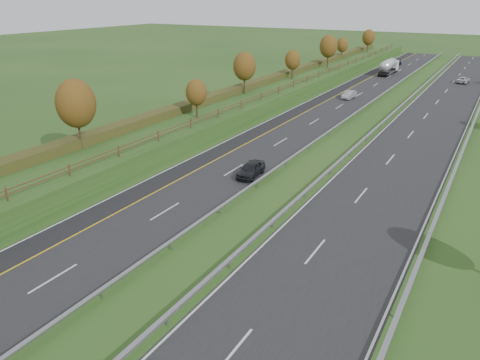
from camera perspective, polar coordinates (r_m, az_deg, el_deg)
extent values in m
plane|color=#284B1B|center=(65.88, 13.26, 5.42)|extent=(400.00, 400.00, 0.00)
cube|color=black|center=(72.91, 8.38, 7.32)|extent=(10.50, 200.00, 0.04)
cube|color=black|center=(68.95, 21.26, 5.25)|extent=(10.50, 200.00, 0.04)
cube|color=black|center=(74.29, 5.67, 7.72)|extent=(3.00, 200.00, 0.04)
cube|color=silver|center=(74.81, 4.76, 7.87)|extent=(0.15, 200.00, 0.01)
cube|color=gold|center=(73.71, 6.74, 7.58)|extent=(0.15, 200.00, 0.01)
cube|color=silver|center=(71.31, 12.17, 6.77)|extent=(0.15, 200.00, 0.01)
cube|color=silver|center=(69.76, 17.19, 5.96)|extent=(0.15, 200.00, 0.01)
cube|color=silver|center=(68.48, 25.41, 4.54)|extent=(0.15, 200.00, 0.01)
cube|color=silver|center=(34.35, -21.78, -11.05)|extent=(0.15, 4.00, 0.01)
cube|color=silver|center=(26.51, -0.75, -20.12)|extent=(0.15, 4.00, 0.01)
cube|color=silver|center=(41.63, -9.14, -3.78)|extent=(0.15, 4.00, 0.01)
cube|color=silver|center=(35.45, 9.17, -8.56)|extent=(0.15, 4.00, 0.01)
cube|color=silver|center=(50.74, -0.78, 1.24)|extent=(0.15, 4.00, 0.01)
cube|color=silver|center=(45.80, 14.54, -1.80)|extent=(0.15, 4.00, 0.01)
cube|color=silver|center=(60.87, 4.94, 4.65)|extent=(0.15, 4.00, 0.01)
cube|color=silver|center=(56.81, 17.86, 2.42)|extent=(0.15, 4.00, 0.01)
cube|color=silver|center=(71.57, 9.02, 7.04)|extent=(0.15, 4.00, 0.01)
cube|color=silver|center=(68.16, 20.09, 5.25)|extent=(0.15, 4.00, 0.01)
cube|color=silver|center=(82.63, 12.05, 8.78)|extent=(0.15, 4.00, 0.01)
cube|color=silver|center=(79.69, 21.70, 7.27)|extent=(0.15, 4.00, 0.01)
cube|color=silver|center=(93.92, 14.37, 10.09)|extent=(0.15, 4.00, 0.01)
cube|color=silver|center=(91.35, 22.91, 8.77)|extent=(0.15, 4.00, 0.01)
cube|color=silver|center=(105.37, 16.21, 11.11)|extent=(0.15, 4.00, 0.01)
cube|color=silver|center=(103.08, 23.85, 9.92)|extent=(0.15, 4.00, 0.01)
cube|color=silver|center=(116.93, 17.70, 11.91)|extent=(0.15, 4.00, 0.01)
cube|color=silver|center=(114.87, 24.60, 10.84)|extent=(0.15, 4.00, 0.01)
cube|color=silver|center=(128.57, 18.92, 12.57)|extent=(0.15, 4.00, 0.01)
cube|color=silver|center=(126.70, 25.21, 11.58)|extent=(0.15, 4.00, 0.01)
cube|color=silver|center=(140.27, 19.94, 13.11)|extent=(0.15, 4.00, 0.01)
cube|color=silver|center=(138.56, 25.72, 12.20)|extent=(0.15, 4.00, 0.01)
cube|color=silver|center=(152.02, 20.81, 13.56)|extent=(0.15, 4.00, 0.01)
cube|color=silver|center=(150.44, 26.16, 12.72)|extent=(0.15, 4.00, 0.01)
cube|color=silver|center=(163.80, 21.56, 13.95)|extent=(0.15, 4.00, 0.01)
cube|color=silver|center=(162.34, 26.53, 13.16)|extent=(0.15, 4.00, 0.01)
cube|color=#284B1B|center=(78.16, -0.58, 9.25)|extent=(12.00, 200.00, 2.00)
cube|color=#353D19|center=(78.85, -1.86, 10.50)|extent=(2.20, 180.00, 1.10)
cube|color=#422B19|center=(75.73, 2.41, 10.03)|extent=(0.08, 184.00, 0.10)
cube|color=#422B19|center=(75.65, 2.42, 10.32)|extent=(0.08, 184.00, 0.10)
cube|color=#422B19|center=(42.57, -26.55, -1.57)|extent=(0.12, 0.12, 1.20)
cube|color=#422B19|center=(46.14, -20.06, 1.13)|extent=(0.12, 0.12, 1.20)
cube|color=#422B19|center=(50.29, -14.56, 3.41)|extent=(0.12, 0.12, 1.20)
cube|color=#422B19|center=(54.90, -9.92, 5.30)|extent=(0.12, 0.12, 1.20)
cube|color=#422B19|center=(59.87, -6.00, 6.86)|extent=(0.12, 0.12, 1.20)
cube|color=#422B19|center=(65.10, -2.68, 8.15)|extent=(0.12, 0.12, 1.20)
cube|color=#422B19|center=(70.55, 0.15, 9.23)|extent=(0.12, 0.12, 1.20)
cube|color=#422B19|center=(76.16, 2.59, 10.13)|extent=(0.12, 0.12, 1.20)
cube|color=#422B19|center=(81.90, 4.70, 10.89)|extent=(0.12, 0.12, 1.20)
cube|color=#422B19|center=(87.75, 6.54, 11.54)|extent=(0.12, 0.12, 1.20)
cube|color=#422B19|center=(93.68, 8.15, 12.10)|extent=(0.12, 0.12, 1.20)
cube|color=#422B19|center=(99.69, 9.58, 12.58)|extent=(0.12, 0.12, 1.20)
cube|color=#422B19|center=(105.75, 10.85, 13.00)|extent=(0.12, 0.12, 1.20)
cube|color=#422B19|center=(111.86, 11.98, 13.37)|extent=(0.12, 0.12, 1.20)
cube|color=#422B19|center=(118.02, 13.00, 13.70)|extent=(0.12, 0.12, 1.20)
cube|color=#422B19|center=(124.21, 13.92, 13.99)|extent=(0.12, 0.12, 1.20)
cube|color=#422B19|center=(130.42, 14.76, 14.25)|extent=(0.12, 0.12, 1.20)
cube|color=#422B19|center=(136.67, 15.52, 14.49)|extent=(0.12, 0.12, 1.20)
cube|color=#422B19|center=(142.94, 16.21, 14.70)|extent=(0.12, 0.12, 1.20)
cube|color=#422B19|center=(149.23, 16.85, 14.89)|extent=(0.12, 0.12, 1.20)
cube|color=#422B19|center=(155.53, 17.44, 15.07)|extent=(0.12, 0.12, 1.20)
cube|color=#422B19|center=(161.85, 17.98, 15.23)|extent=(0.12, 0.12, 1.20)
cube|color=gray|center=(70.99, 12.71, 7.14)|extent=(0.32, 200.00, 0.18)
cube|color=gray|center=(31.27, -16.49, -13.27)|extent=(0.10, 0.14, 0.56)
cube|color=gray|center=(35.57, -8.47, -7.97)|extent=(0.10, 0.14, 0.56)
cube|color=gray|center=(40.64, -2.46, -3.80)|extent=(0.10, 0.14, 0.56)
cube|color=gray|center=(46.21, 2.12, -0.56)|extent=(0.10, 0.14, 0.56)
cube|color=gray|center=(52.13, 5.68, 1.96)|extent=(0.10, 0.14, 0.56)
cube|color=gray|center=(58.29, 8.51, 3.96)|extent=(0.10, 0.14, 0.56)
cube|color=gray|center=(64.62, 10.80, 5.56)|extent=(0.10, 0.14, 0.56)
cube|color=gray|center=(71.07, 12.69, 6.87)|extent=(0.10, 0.14, 0.56)
cube|color=gray|center=(77.62, 14.27, 7.96)|extent=(0.10, 0.14, 0.56)
cube|color=gray|center=(84.24, 15.61, 8.87)|extent=(0.10, 0.14, 0.56)
cube|color=gray|center=(90.92, 16.76, 9.64)|extent=(0.10, 0.14, 0.56)
cube|color=gray|center=(97.65, 17.75, 10.30)|extent=(0.10, 0.14, 0.56)
cube|color=gray|center=(104.41, 18.62, 10.88)|extent=(0.10, 0.14, 0.56)
cube|color=gray|center=(111.20, 19.39, 11.38)|extent=(0.10, 0.14, 0.56)
cube|color=gray|center=(118.01, 20.07, 11.82)|extent=(0.10, 0.14, 0.56)
cube|color=gray|center=(124.85, 20.68, 12.22)|extent=(0.10, 0.14, 0.56)
cube|color=gray|center=(131.70, 21.22, 12.57)|extent=(0.10, 0.14, 0.56)
cube|color=gray|center=(138.57, 21.72, 12.89)|extent=(0.10, 0.14, 0.56)
cube|color=gray|center=(145.45, 22.16, 13.17)|extent=(0.10, 0.14, 0.56)
cube|color=gray|center=(152.34, 22.57, 13.43)|extent=(0.10, 0.14, 0.56)
cube|color=gray|center=(159.24, 22.95, 13.67)|extent=(0.10, 0.14, 0.56)
cube|color=gray|center=(166.15, 23.29, 13.88)|extent=(0.10, 0.14, 0.56)
cube|color=gray|center=(69.76, 16.72, 6.50)|extent=(0.32, 200.00, 0.18)
cube|color=gray|center=(28.35, -8.89, -16.60)|extent=(0.10, 0.14, 0.56)
cube|color=gray|center=(33.04, -1.32, -10.21)|extent=(0.10, 0.14, 0.56)
cube|color=gray|center=(38.44, 4.04, -5.40)|extent=(0.10, 0.14, 0.56)
cube|color=gray|center=(44.29, 7.98, -1.78)|extent=(0.10, 0.14, 0.56)
cube|color=gray|center=(50.43, 10.97, 0.98)|extent=(0.10, 0.14, 0.56)
cube|color=gray|center=(56.78, 13.30, 3.13)|extent=(0.10, 0.14, 0.56)
cube|color=gray|center=(63.26, 15.17, 4.84)|extent=(0.10, 0.14, 0.56)
cube|color=gray|center=(69.84, 16.69, 6.23)|extent=(0.10, 0.14, 0.56)
cube|color=gray|center=(76.49, 17.96, 7.38)|extent=(0.10, 0.14, 0.56)
cube|color=gray|center=(83.21, 19.02, 8.33)|extent=(0.10, 0.14, 0.56)
cube|color=gray|center=(89.96, 19.93, 9.15)|extent=(0.10, 0.14, 0.56)
cube|color=gray|center=(96.75, 20.72, 9.84)|extent=(0.10, 0.14, 0.56)
cube|color=gray|center=(103.57, 21.41, 10.45)|extent=(0.10, 0.14, 0.56)
cube|color=gray|center=(110.41, 22.01, 10.97)|extent=(0.10, 0.14, 0.56)
cube|color=gray|center=(117.27, 22.55, 11.44)|extent=(0.10, 0.14, 0.56)
cube|color=gray|center=(124.15, 23.02, 11.85)|extent=(0.10, 0.14, 0.56)
cube|color=gray|center=(131.04, 23.45, 12.22)|extent=(0.10, 0.14, 0.56)
cube|color=gray|center=(137.94, 23.84, 12.55)|extent=(0.10, 0.14, 0.56)
cube|color=gray|center=(144.85, 24.19, 12.85)|extent=(0.10, 0.14, 0.56)
cube|color=gray|center=(151.77, 24.51, 13.12)|extent=(0.10, 0.14, 0.56)
cube|color=gray|center=(158.69, 24.80, 13.37)|extent=(0.10, 0.14, 0.56)
cube|color=gray|center=(165.62, 25.07, 13.60)|extent=(0.10, 0.14, 0.56)
cube|color=gray|center=(68.30, 26.11, 4.88)|extent=(0.32, 200.00, 0.18)
cube|color=gray|center=(29.85, 18.77, -15.43)|extent=(0.10, 0.14, 0.56)
cube|color=gray|center=(41.96, 22.72, -4.73)|extent=(0.10, 0.14, 0.56)
cube|color=gray|center=(54.98, 24.79, 1.06)|extent=(0.10, 0.14, 0.56)
cube|color=gray|center=(68.39, 26.06, 4.61)|extent=(0.10, 0.14, 0.56)
cube|color=gray|center=(81.99, 26.92, 6.99)|extent=(0.10, 0.14, 0.56)
cylinder|color=#2D2116|center=(53.88, -18.93, 5.21)|extent=(0.24, 0.24, 3.15)
ellipsoid|color=#503311|center=(53.08, -19.38, 8.80)|extent=(4.20, 4.20, 5.25)
cylinder|color=#2D2116|center=(65.12, -5.28, 8.52)|extent=(0.24, 0.24, 2.16)
ellipsoid|color=#503311|center=(64.63, -5.36, 10.58)|extent=(2.88, 2.88, 3.60)
cylinder|color=#2D2116|center=(81.34, 0.55, 11.49)|extent=(0.24, 0.24, 2.88)
ellipsoid|color=#503311|center=(80.85, 0.55, 13.70)|extent=(3.84, 3.84, 4.80)
cylinder|color=#2D2116|center=(96.92, 6.38, 12.83)|extent=(0.24, 0.24, 2.34)
ellipsoid|color=#503311|center=(96.57, 6.44, 14.34)|extent=(3.12, 3.12, 3.90)
cylinder|color=#2D2116|center=(113.15, 10.62, 14.03)|extent=(0.24, 0.24, 3.06)
ellipsoid|color=#503311|center=(112.78, 10.74, 15.73)|extent=(4.08, 4.08, 5.10)
cylinder|color=#2D2116|center=(130.95, 12.27, 14.72)|extent=(0.24, 0.24, 2.25)
ellipsoid|color=#503311|center=(130.70, 12.36, 15.80)|extent=(3.00, 3.00, 3.75)
cylinder|color=#2D2116|center=(147.58, 15.29, 15.28)|extent=(0.24, 0.24, 2.70)
ellipsoid|color=#503311|center=(147.32, 15.40, 16.42)|extent=(3.60, 3.60, 4.50)
cube|color=silver|center=(125.19, 18.13, 13.16)|extent=(2.40, 2.20, 2.30)
cube|color=gray|center=(120.09, 17.51, 12.43)|extent=(2.30, 8.50, 0.25)
cylinder|color=silver|center=(119.86, 17.60, 13.25)|extent=(2.30, 8.50, 2.30)
cylinder|color=black|center=(125.81, 18.13, 12.72)|extent=(2.20, 1.04, 1.04)
cylinder|color=black|center=(123.78, 17.91, 12.61)|extent=(2.20, 1.04, 1.04)
cylinder|color=black|center=(117.20, 17.16, 12.24)|extent=(2.20, 1.04, 1.04)
cylinder|color=black|center=(116.04, 17.02, 12.17)|extent=(2.20, 1.04, 1.04)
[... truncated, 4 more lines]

